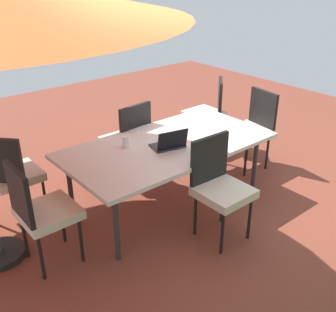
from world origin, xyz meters
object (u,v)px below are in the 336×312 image
(laptop, at_px, (169,144))
(chair_east, at_px, (41,209))
(chair_southeast, at_px, (11,173))
(chair_south, at_px, (128,137))
(dining_table, at_px, (168,147))
(chair_west, at_px, (253,126))
(cup, at_px, (126,142))
(chair_north, at_px, (219,184))
(chair_southwest, at_px, (208,110))

(laptop, bearing_deg, chair_east, 10.65)
(chair_southeast, xyz_separation_m, laptop, (-1.31, 0.84, 0.22))
(chair_southeast, xyz_separation_m, chair_south, (-1.37, 0.02, 0.00))
(dining_table, bearing_deg, chair_south, -89.70)
(chair_east, relative_size, laptop, 2.68)
(laptop, bearing_deg, chair_west, -162.69)
(cup, bearing_deg, chair_north, 113.38)
(cup, bearing_deg, chair_west, 174.27)
(chair_east, bearing_deg, chair_south, -60.20)
(laptop, bearing_deg, chair_southwest, -135.99)
(chair_north, bearing_deg, chair_east, 157.21)
(chair_southeast, distance_m, chair_west, 2.86)
(chair_north, height_order, chair_west, same)
(chair_southeast, xyz_separation_m, chair_east, (0.05, 0.79, 0.00))
(chair_east, relative_size, chair_west, 1.00)
(dining_table, xyz_separation_m, chair_southwest, (-1.40, -0.79, -0.13))
(dining_table, bearing_deg, cup, -27.97)
(chair_southwest, bearing_deg, dining_table, -15.02)
(chair_west, bearing_deg, laptop, -77.25)
(chair_north, bearing_deg, laptop, 99.56)
(chair_east, distance_m, chair_north, 1.59)
(chair_southwest, distance_m, chair_west, 0.77)
(chair_west, relative_size, laptop, 2.68)
(chair_southeast, distance_m, cup, 1.15)
(dining_table, height_order, cup, cup)
(cup, bearing_deg, chair_east, 13.42)
(chair_southwest, relative_size, chair_south, 1.00)
(chair_north, height_order, laptop, chair_north)
(chair_south, bearing_deg, chair_west, 148.10)
(chair_southeast, height_order, chair_east, same)
(chair_west, bearing_deg, chair_south, -108.34)
(chair_southeast, relative_size, cup, 8.34)
(chair_east, bearing_deg, chair_southeast, -2.54)
(dining_table, height_order, chair_north, chair_north)
(chair_north, relative_size, chair_west, 1.00)
(chair_southeast, height_order, cup, chair_southeast)
(dining_table, height_order, chair_southwest, chair_southwest)
(chair_west, xyz_separation_m, cup, (1.78, -0.18, 0.23))
(chair_south, distance_m, cup, 0.68)
(laptop, height_order, cup, laptop)
(chair_southeast, height_order, chair_west, same)
(chair_southwest, xyz_separation_m, chair_north, (1.38, 1.51, 0.00))
(dining_table, xyz_separation_m, chair_north, (-0.02, 0.72, -0.13))
(chair_southeast, relative_size, laptop, 2.68)
(chair_west, bearing_deg, cup, -87.61)
(laptop, bearing_deg, chair_southeast, -19.95)
(chair_southwest, distance_m, chair_north, 2.04)
(chair_north, bearing_deg, chair_west, 30.10)
(chair_south, relative_size, cup, 8.34)
(chair_southwest, xyz_separation_m, chair_west, (-0.01, 0.77, 0.00))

